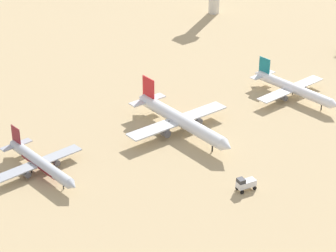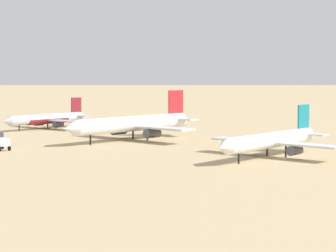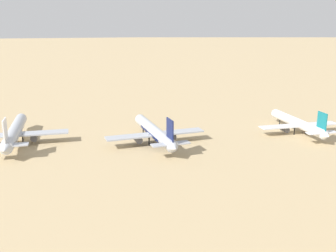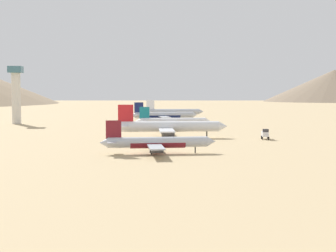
{
  "view_description": "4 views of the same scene",
  "coord_description": "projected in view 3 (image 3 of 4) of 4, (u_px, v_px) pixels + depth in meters",
  "views": [
    {
      "loc": [
        133.09,
        -168.95,
        99.49
      ],
      "look_at": [
        -5.18,
        -51.72,
        3.67
      ],
      "focal_mm": 73.39,
      "sensor_mm": 36.0,
      "label": 1
    },
    {
      "loc": [
        113.37,
        66.91,
        17.04
      ],
      "look_at": [
        -1.7,
        -32.9,
        4.67
      ],
      "focal_mm": 68.3,
      "sensor_mm": 36.0,
      "label": 2
    },
    {
      "loc": [
        -116.14,
        73.4,
        37.99
      ],
      "look_at": [
        0.81,
        45.01,
        5.61
      ],
      "focal_mm": 41.35,
      "sensor_mm": 36.0,
      "label": 3
    },
    {
      "loc": [
        -20.49,
        -220.67,
        17.16
      ],
      "look_at": [
        -4.8,
        -46.2,
        4.49
      ],
      "focal_mm": 49.58,
      "sensor_mm": 36.0,
      "label": 4
    }
  ],
  "objects": [
    {
      "name": "parked_jet_3",
      "position": [
        154.0,
        132.0,
        124.51
      ],
      "size": [
        39.85,
        32.47,
        11.49
      ],
      "color": "#B2B7C1",
      "rests_on": "ground"
    },
    {
      "name": "parked_jet_4",
      "position": [
        15.0,
        132.0,
        123.62
      ],
      "size": [
        41.35,
        33.48,
        11.96
      ],
      "color": "#B2B7C1",
      "rests_on": "ground"
    },
    {
      "name": "parked_jet_2",
      "position": [
        298.0,
        123.0,
        136.22
      ],
      "size": [
        35.94,
        29.11,
        10.39
      ],
      "color": "white",
      "rests_on": "ground"
    },
    {
      "name": "ground_plane",
      "position": [
        293.0,
        134.0,
        135.58
      ],
      "size": [
        1800.0,
        1800.0,
        0.0
      ],
      "primitive_type": "plane",
      "color": "tan"
    }
  ]
}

